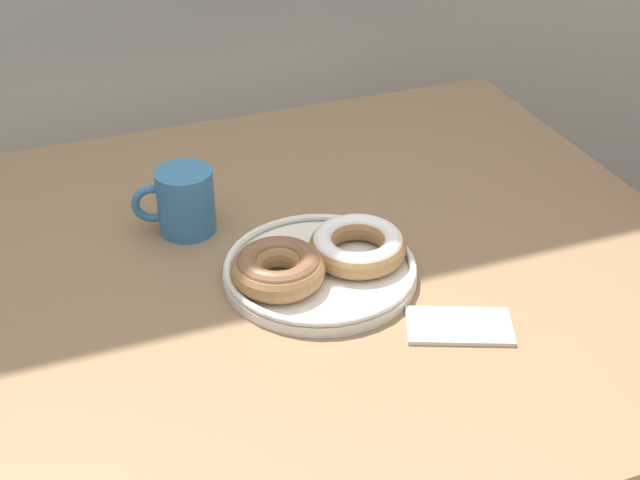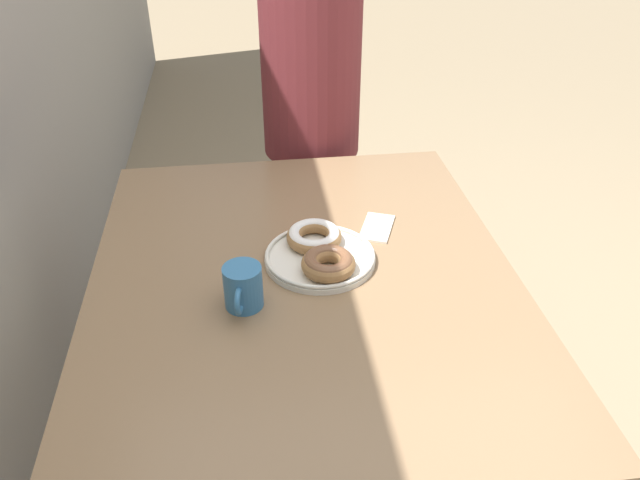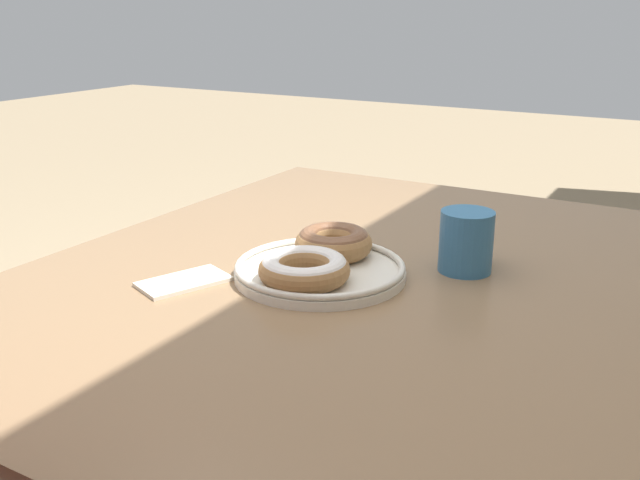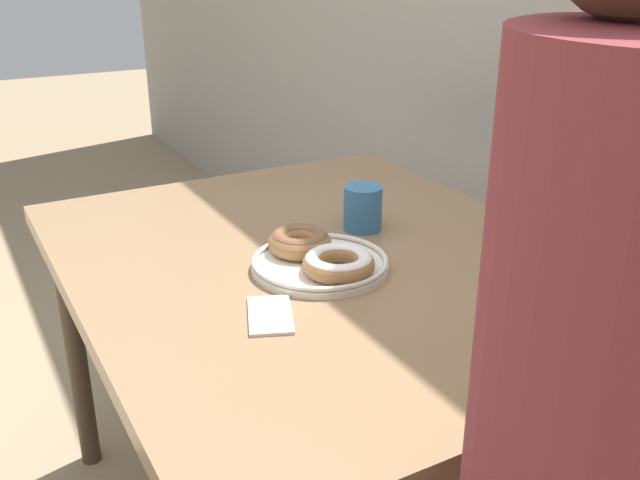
% 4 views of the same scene
% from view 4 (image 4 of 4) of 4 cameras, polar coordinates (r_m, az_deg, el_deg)
% --- Properties ---
extents(dining_table, '(1.20, 0.97, 0.72)m').
position_cam_4_polar(dining_table, '(1.44, 0.54, -3.65)').
color(dining_table, '#846647').
rests_on(dining_table, ground_plane).
extents(donut_plate, '(0.29, 0.26, 0.06)m').
position_cam_4_polar(donut_plate, '(1.34, -0.05, -1.35)').
color(donut_plate, silver).
rests_on(donut_plate, dining_table).
extents(coffee_mug, '(0.12, 0.08, 0.10)m').
position_cam_4_polar(coffee_mug, '(1.53, 3.41, 2.65)').
color(coffee_mug, teal).
rests_on(coffee_mug, dining_table).
extents(napkin, '(0.15, 0.12, 0.01)m').
position_cam_4_polar(napkin, '(1.19, -4.01, -6.00)').
color(napkin, beige).
rests_on(napkin, dining_table).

